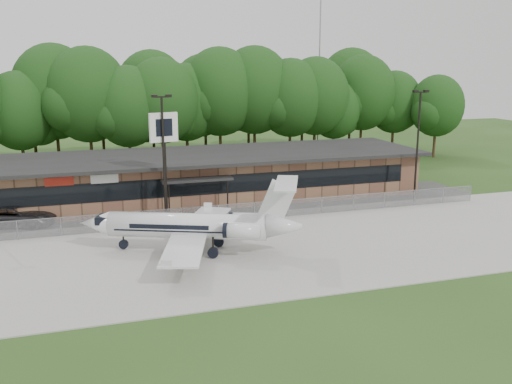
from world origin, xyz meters
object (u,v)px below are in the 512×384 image
object	(u,v)px
business_jet	(196,227)
suv	(16,216)
terminal	(206,175)
pole_sign	(164,139)

from	to	relation	value
business_jet	suv	world-z (taller)	business_jet
terminal	business_jet	xyz separation A→B (m)	(-4.20, -15.51, -0.33)
business_jet	suv	bearing A→B (deg)	162.25
suv	pole_sign	bearing A→B (deg)	-84.11
business_jet	suv	xyz separation A→B (m)	(-12.22, 10.51, -0.99)
suv	pole_sign	world-z (taller)	pole_sign
terminal	suv	bearing A→B (deg)	-163.09
suv	pole_sign	size ratio (longest dim) A/B	0.69
terminal	suv	xyz separation A→B (m)	(-16.42, -4.99, -1.33)
terminal	pole_sign	bearing A→B (deg)	-124.34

